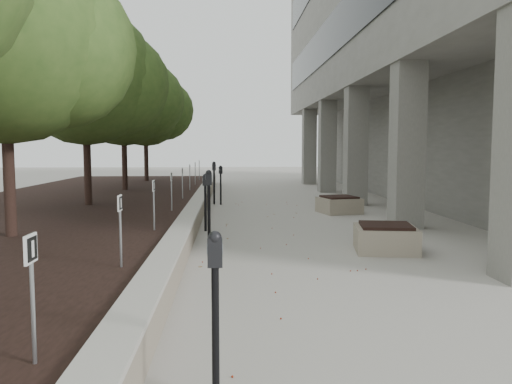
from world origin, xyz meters
name	(u,v)px	position (x,y,z in m)	size (l,w,h in m)	color
ground	(304,305)	(0.00, 0.00, 0.00)	(90.00, 90.00, 0.00)	#A9A49C
retaining_wall	(199,205)	(-1.82, 9.00, 0.25)	(0.39, 26.00, 0.50)	#9E927E
planting_bed	(74,208)	(-5.50, 9.00, 0.20)	(7.00, 26.00, 0.40)	black
brutalist_building	(505,0)	(9.50, 13.00, 7.50)	(13.10, 26.00, 15.00)	gray
crabapple_tree_2	(5,81)	(-4.80, 3.00, 3.12)	(4.60, 4.00, 5.44)	#355420
crabapple_tree_3	(86,105)	(-4.80, 8.00, 3.12)	(4.60, 4.00, 5.44)	#355420
crabapple_tree_4	(124,116)	(-4.80, 13.00, 3.12)	(4.60, 4.00, 5.44)	#355420
crabapple_tree_5	(146,123)	(-4.80, 18.00, 3.12)	(4.60, 4.00, 5.44)	#355420
parking_sign_1	(33,300)	(-2.35, -2.50, 0.88)	(0.04, 0.22, 0.96)	black
parking_sign_2	(120,231)	(-2.35, 0.50, 0.88)	(0.04, 0.22, 0.96)	black
parking_sign_3	(154,205)	(-2.35, 3.50, 0.88)	(0.04, 0.22, 0.96)	black
parking_sign_4	(172,192)	(-2.35, 6.50, 0.88)	(0.04, 0.22, 0.96)	black
parking_sign_5	(182,183)	(-2.35, 9.50, 0.88)	(0.04, 0.22, 0.96)	black
parking_sign_6	(190,177)	(-2.35, 12.50, 0.88)	(0.04, 0.22, 0.96)	black
parking_sign_7	(195,173)	(-2.35, 15.50, 0.88)	(0.04, 0.22, 0.96)	black
parking_sign_8	(199,170)	(-2.35, 18.50, 0.88)	(0.04, 0.22, 0.96)	black
parking_meter_1	(215,317)	(-1.04, -2.34, 0.67)	(0.13, 0.09, 1.34)	black
parking_meter_2	(209,206)	(-1.34, 4.33, 0.76)	(0.15, 0.11, 1.51)	black
parking_meter_3	(205,202)	(-1.48, 5.75, 0.68)	(0.13, 0.10, 1.36)	black
parking_meter_4	(221,185)	(-1.20, 11.29, 0.68)	(0.13, 0.10, 1.35)	black
parking_meter_5	(214,183)	(-1.44, 11.43, 0.75)	(0.15, 0.11, 1.49)	black
planter_front	(386,238)	(2.05, 3.23, 0.26)	(1.12, 1.12, 0.52)	#9E927E
planter_back	(339,204)	(2.39, 8.89, 0.26)	(1.10, 1.10, 0.51)	#9E927E
berry_scatter	(266,236)	(-0.10, 5.00, 0.01)	(3.30, 14.10, 0.02)	maroon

